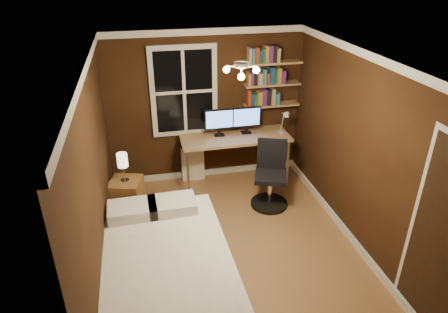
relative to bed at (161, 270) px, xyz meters
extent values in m
plane|color=brown|center=(1.00, 0.50, -0.31)|extent=(4.20, 4.20, 0.00)
cube|color=black|center=(1.00, 2.60, 0.94)|extent=(3.20, 0.04, 2.50)
cube|color=black|center=(-0.60, 0.50, 0.94)|extent=(0.04, 4.20, 2.50)
cube|color=black|center=(2.60, 0.50, 0.94)|extent=(0.04, 4.20, 2.50)
cube|color=white|center=(1.00, 0.50, 2.19)|extent=(3.20, 4.20, 0.02)
cube|color=silver|center=(0.65, 2.57, 1.24)|extent=(1.06, 0.06, 1.46)
cube|color=#9A734A|center=(2.08, 2.48, 0.94)|extent=(0.92, 0.22, 0.03)
cube|color=#9A734A|center=(2.08, 2.48, 1.29)|extent=(0.92, 0.22, 0.03)
cube|color=#9A734A|center=(2.08, 2.48, 1.64)|extent=(0.92, 0.22, 0.03)
cube|color=brown|center=(0.00, -0.03, -0.14)|extent=(1.48, 2.08, 0.33)
cube|color=silver|center=(0.00, -0.03, 0.14)|extent=(1.57, 2.14, 0.25)
cube|color=silver|center=(-0.26, 0.76, 0.34)|extent=(0.60, 0.42, 0.14)
cube|color=silver|center=(0.23, 0.77, 0.34)|extent=(0.60, 0.42, 0.14)
cube|color=brown|center=(-0.37, 1.69, -0.03)|extent=(0.55, 0.55, 0.55)
cube|color=silver|center=(0.73, 2.50, -0.02)|extent=(0.38, 0.13, 0.57)
cube|color=#9A734A|center=(1.41, 2.25, 0.51)|extent=(1.77, 0.66, 0.04)
cylinder|color=beige|center=(0.59, 1.96, 0.09)|extent=(0.04, 0.04, 0.80)
cylinder|color=beige|center=(2.24, 1.96, 0.09)|extent=(0.04, 0.04, 0.80)
cylinder|color=beige|center=(0.59, 2.54, 0.09)|extent=(0.04, 0.04, 0.80)
cylinder|color=beige|center=(2.24, 2.54, 0.09)|extent=(0.04, 0.04, 0.80)
cylinder|color=black|center=(1.76, 1.43, -0.28)|extent=(0.57, 0.57, 0.05)
cylinder|color=silver|center=(1.76, 1.43, -0.05)|extent=(0.06, 0.06, 0.42)
cube|color=black|center=(1.76, 1.43, 0.20)|extent=(0.59, 0.59, 0.07)
cube|color=black|center=(1.83, 1.62, 0.48)|extent=(0.43, 0.19, 0.48)
camera|label=1|loc=(-0.04, -3.49, 3.16)|focal=32.00mm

